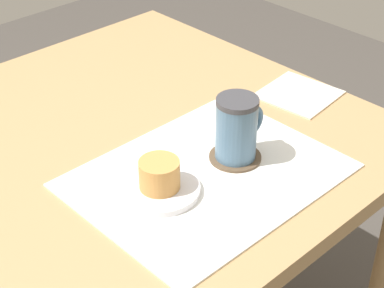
{
  "coord_description": "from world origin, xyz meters",
  "views": [
    {
      "loc": [
        -0.59,
        -0.86,
        1.39
      ],
      "look_at": [
        0.07,
        -0.17,
        0.75
      ],
      "focal_mm": 60.0,
      "sensor_mm": 36.0,
      "label": 1
    }
  ],
  "objects_px": {
    "pastry_plate": "(160,189)",
    "dining_table": "(109,177)",
    "pastry": "(159,174)",
    "coffee_mug": "(237,128)"
  },
  "relations": [
    {
      "from": "pastry_plate",
      "to": "dining_table",
      "type": "bearing_deg",
      "value": 82.67
    },
    {
      "from": "dining_table",
      "to": "pastry",
      "type": "relative_size",
      "value": 14.43
    },
    {
      "from": "dining_table",
      "to": "coffee_mug",
      "type": "xyz_separation_m",
      "value": [
        0.15,
        -0.21,
        0.15
      ]
    },
    {
      "from": "dining_table",
      "to": "pastry",
      "type": "bearing_deg",
      "value": -97.33
    },
    {
      "from": "dining_table",
      "to": "coffee_mug",
      "type": "relative_size",
      "value": 8.41
    },
    {
      "from": "coffee_mug",
      "to": "dining_table",
      "type": "bearing_deg",
      "value": 125.58
    },
    {
      "from": "dining_table",
      "to": "pastry_plate",
      "type": "height_order",
      "value": "pastry_plate"
    },
    {
      "from": "pastry",
      "to": "coffee_mug",
      "type": "height_order",
      "value": "coffee_mug"
    },
    {
      "from": "pastry_plate",
      "to": "pastry",
      "type": "height_order",
      "value": "pastry"
    },
    {
      "from": "dining_table",
      "to": "pastry_plate",
      "type": "xyz_separation_m",
      "value": [
        -0.02,
        -0.19,
        0.09
      ]
    }
  ]
}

